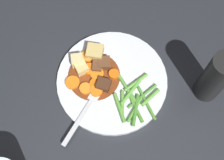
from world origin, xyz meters
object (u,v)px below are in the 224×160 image
carrot_slice_0 (85,89)px  carrot_slice_1 (96,91)px  carrot_slice_7 (90,69)px  pepper_mill (215,78)px  potato_chunk_2 (77,61)px  fork (86,109)px  meat_chunk_0 (104,63)px  meat_chunk_1 (97,66)px  dinner_plate (112,81)px  potato_chunk_0 (95,53)px  carrot_slice_3 (96,84)px  carrot_slice_2 (116,75)px  meat_chunk_2 (104,85)px  carrot_slice_4 (97,73)px  carrot_slice_5 (88,56)px  potato_chunk_1 (81,70)px  carrot_slice_6 (73,83)px

carrot_slice_0 → carrot_slice_1: 0.03m
carrot_slice_7 → pepper_mill: 0.28m
potato_chunk_2 → fork: (-0.06, 0.10, -0.01)m
meat_chunk_0 → pepper_mill: size_ratio=0.19×
meat_chunk_1 → dinner_plate: bearing=157.7°
potato_chunk_0 → fork: size_ratio=0.21×
carrot_slice_0 → meat_chunk_1: size_ratio=0.96×
carrot_slice_0 → carrot_slice_3: size_ratio=0.87×
carrot_slice_2 → potato_chunk_0: 0.07m
potato_chunk_0 → meat_chunk_2: size_ratio=1.25×
carrot_slice_4 → fork: 0.09m
carrot_slice_1 → fork: 0.05m
fork → carrot_slice_4: bearing=-85.6°
dinner_plate → carrot_slice_3: (0.03, 0.02, 0.01)m
carrot_slice_1 → meat_chunk_1: size_ratio=1.01×
carrot_slice_5 → fork: (-0.04, 0.12, -0.00)m
carrot_slice_3 → carrot_slice_4: bearing=-73.3°
dinner_plate → meat_chunk_0: 0.05m
fork → potato_chunk_2: bearing=-58.8°
meat_chunk_1 → carrot_slice_2: bearing=174.4°
carrot_slice_3 → carrot_slice_5: size_ratio=1.06×
carrot_slice_2 → meat_chunk_1: meat_chunk_1 is taller
dinner_plate → meat_chunk_1: (0.04, -0.02, 0.02)m
carrot_slice_0 → carrot_slice_7: (0.01, -0.05, 0.00)m
carrot_slice_1 → carrot_slice_2: same height
potato_chunk_2 → meat_chunk_2: 0.08m
carrot_slice_2 → dinner_plate: bearing=70.4°
carrot_slice_1 → carrot_slice_5: 0.09m
carrot_slice_2 → carrot_slice_7: same height
carrot_slice_4 → pepper_mill: 0.26m
pepper_mill → carrot_slice_1: bearing=21.1°
carrot_slice_3 → potato_chunk_1: size_ratio=1.09×
carrot_slice_3 → carrot_slice_6: (0.05, 0.01, -0.00)m
dinner_plate → potato_chunk_0: size_ratio=6.82×
carrot_slice_6 → meat_chunk_0: bearing=-128.2°
dinner_plate → carrot_slice_1: bearing=58.0°
dinner_plate → carrot_slice_4: carrot_slice_4 is taller
carrot_slice_7 → pepper_mill: pepper_mill is taller
meat_chunk_0 → meat_chunk_2: 0.05m
carrot_slice_0 → meat_chunk_0: bearing=-105.2°
carrot_slice_2 → meat_chunk_2: (0.02, 0.03, 0.00)m
carrot_slice_5 → meat_chunk_0: meat_chunk_0 is taller
dinner_plate → carrot_slice_0: 0.07m
potato_chunk_2 → pepper_mill: size_ratio=0.18×
fork → meat_chunk_0: bearing=-90.3°
carrot_slice_2 → carrot_slice_5: 0.08m
potato_chunk_1 → fork: size_ratio=0.16×
potato_chunk_2 → meat_chunk_2: (-0.08, 0.03, -0.00)m
dinner_plate → meat_chunk_1: bearing=-22.3°
potato_chunk_0 → pepper_mill: size_ratio=0.24×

